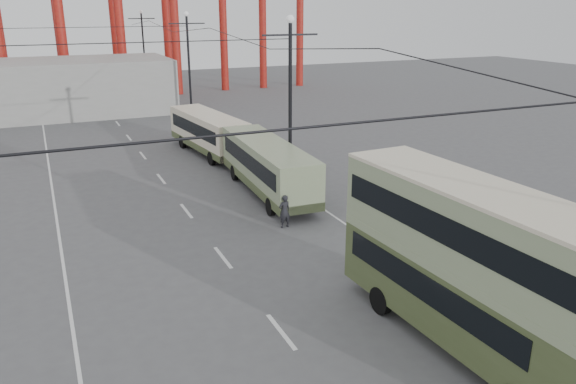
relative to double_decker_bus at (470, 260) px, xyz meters
name	(u,v)px	position (x,y,z in m)	size (l,w,h in m)	color
road_markings	(172,189)	(-4.54, 18.57, -2.82)	(12.52, 120.00, 0.01)	silver
lamp_post_mid	(290,103)	(1.92, 16.87, 1.85)	(3.20, 0.44, 9.32)	black
lamp_post_far	(189,66)	(1.92, 38.87, 1.85)	(3.20, 0.44, 9.32)	black
lamp_post_distant	(144,49)	(1.92, 60.87, 1.85)	(3.20, 0.44, 9.32)	black
fairground_shed	(49,88)	(-9.68, 45.87, -0.33)	(22.00, 10.00, 5.00)	gray
double_decker_bus	(470,260)	(0.00, 0.00, 0.00)	(2.84, 9.52, 5.05)	#3E4927
single_decker_green	(268,165)	(0.12, 15.84, -1.24)	(2.75, 10.04, 2.81)	gray
single_decker_cream	(208,132)	(-0.36, 25.53, -1.27)	(3.23, 9.08, 2.76)	beige
pedestrian	(284,211)	(-1.06, 10.88, -2.04)	(0.57, 0.38, 1.57)	black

